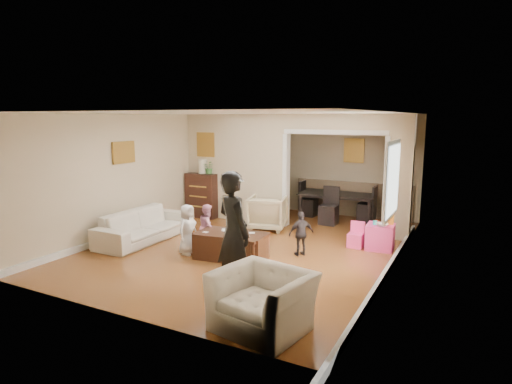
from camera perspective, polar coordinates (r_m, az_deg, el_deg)
The scene contains 27 objects.
floor at distance 8.65m, azimuth -0.62°, elevation -7.07°, with size 7.00×7.00×0.00m, color brown.
partition_left at distance 10.59m, azimuth -2.62°, elevation 3.24°, with size 2.75×0.18×2.60m, color #C0AD8C.
partition_right at distance 9.29m, azimuth 18.42°, elevation 1.81°, with size 0.55×0.18×2.60m, color #C0AD8C.
partition_header at distance 9.52m, azimuth 10.50°, elevation 9.13°, with size 2.22×0.18×0.35m, color #C0AD8C.
window_pane at distance 7.06m, azimuth 17.69°, elevation 1.51°, with size 0.03×0.95×1.10m, color white.
framed_art_partition at distance 10.89m, azimuth -6.69°, elevation 6.27°, with size 0.45×0.03×0.55m, color brown.
framed_art_sofa_wall at distance 9.44m, azimuth -17.16°, elevation 5.05°, with size 0.03×0.55×0.40m, color brown.
framed_art_alcove at distance 11.13m, azimuth 12.88°, elevation 5.39°, with size 0.45×0.03×0.55m, color brown.
sofa at distance 9.20m, azimuth -14.69°, elevation -4.33°, with size 2.16×0.84×0.63m, color beige.
armchair_back at distance 9.76m, azimuth 1.51°, elevation -2.79°, with size 0.82×0.84×0.76m, color tan.
armchair_front at distance 5.31m, azimuth 0.91°, elevation -14.23°, with size 1.08×0.95×0.70m, color beige.
dresser at distance 11.06m, azimuth -7.01°, elevation -0.41°, with size 0.82×0.46×1.12m, color black.
table_lamp at distance 10.95m, azimuth -7.09°, elevation 3.41°, with size 0.22×0.22×0.36m, color beige.
potted_plant at distance 10.84m, azimuth -6.21°, elevation 3.28°, with size 0.29×0.25×0.33m, color #447936.
coffee_table at distance 7.81m, azimuth -3.30°, elevation -7.15°, with size 1.26×0.63×0.47m, color #3C1C13.
coffee_cup at distance 7.64m, azimuth -2.86°, elevation -5.31°, with size 0.11×0.11×0.10m, color white.
play_table at distance 8.68m, azimuth 16.16°, elevation -5.74°, with size 0.51×0.51×0.49m, color #FF439D.
cereal_box at distance 8.66m, azimuth 17.19°, elevation -3.14°, with size 0.20×0.07×0.30m, color yellow.
cyan_cup at distance 8.58m, azimuth 15.53°, elevation -3.93°, with size 0.08×0.08×0.08m, color #29C6CD.
toy_block at distance 8.75m, azimuth 15.63°, elevation -3.77°, with size 0.08×0.06×0.05m, color red.
play_bowl at distance 8.49m, azimuth 16.41°, elevation -4.20°, with size 0.23×0.23×0.06m, color silver.
dining_table at distance 10.98m, azimuth 10.66°, elevation -1.84°, with size 1.85×1.03×0.65m, color black.
adult_person at distance 6.17m, azimuth -3.00°, elevation -5.44°, with size 0.65×0.43×1.79m, color black.
child_kneel_a at distance 8.08m, azimuth -9.07°, elevation -4.93°, with size 0.46×0.30×0.94m, color silver.
child_kneel_b at distance 8.36m, azimuth -6.40°, elevation -4.60°, with size 0.43×0.33×0.88m, color #CD809B.
child_toddler at distance 7.97m, azimuth 6.02°, elevation -5.49°, with size 0.49×0.20×0.84m, color black.
craft_papers at distance 7.75m, azimuth -3.41°, elevation -5.46°, with size 0.90×0.49×0.00m.
Camera 1 is at (3.89, -7.30, 2.52)m, focal length 30.12 mm.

